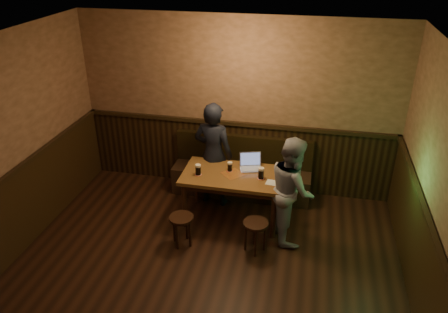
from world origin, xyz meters
The scene contains 12 objects.
room centered at (0.00, 0.22, 1.20)m, with size 5.04×6.04×2.84m.
bench centered at (0.14, 2.75, 0.31)m, with size 2.20×0.50×0.95m.
pub_table centered at (0.14, 1.99, 0.66)m, with size 1.43×0.82×0.77m.
stool_left centered at (-0.42, 1.27, 0.36)m, with size 0.40×0.40×0.45m.
stool_right centered at (0.57, 1.34, 0.36)m, with size 0.39×0.39×0.45m.
pint_left centered at (-0.34, 1.87, 0.85)m, with size 0.10×0.10×0.16m.
pint_mid centered at (0.08, 2.07, 0.84)m, with size 0.09×0.09×0.14m.
pint_right centered at (0.54, 1.95, 0.85)m, with size 0.11×0.11×0.17m.
laptop centered at (0.36, 2.22, 0.82)m, with size 0.37×0.33×0.22m.
menu centered at (0.74, 1.86, 0.77)m, with size 0.22×0.15×0.00m, color silver.
person_suit centered at (-0.24, 2.40, 0.83)m, with size 0.61×0.40×1.66m, color black.
person_grey centered at (0.99, 1.77, 0.75)m, with size 0.73×0.57×1.50m, color gray.
Camera 1 is at (1.15, -3.30, 3.81)m, focal length 35.00 mm.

